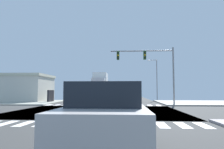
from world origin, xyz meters
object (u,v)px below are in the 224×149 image
bank_building (5,88)px  sedan_queued_3 (94,95)px  street_lamp (155,75)px  traffic_signal_mast (149,62)px  sedan_inner_6 (83,94)px  box_truck_outer_1 (100,86)px  sedan_leading_4 (109,93)px  suv_trailing_1 (91,92)px  sedan_nearside_1 (107,114)px

bank_building → sedan_queued_3: 15.04m
street_lamp → bank_building: (-24.67, -6.75, -2.37)m
traffic_signal_mast → bank_building: (-22.00, 7.27, -3.01)m
bank_building → sedan_inner_6: 12.38m
box_truck_outer_1 → sedan_leading_4: bearing=-90.0°
sedan_queued_3 → sedan_inner_6: (-3.00, 6.70, 0.00)m
bank_building → suv_trailing_1: bank_building is taller
street_lamp → sedan_inner_6: size_ratio=1.74×
bank_building → sedan_inner_6: bank_building is taller
bank_building → suv_trailing_1: size_ratio=3.36×
traffic_signal_mast → street_lamp: bearing=79.2°
street_lamp → sedan_inner_6: street_lamp is taller
sedan_inner_6 → street_lamp: bearing=-167.3°
suv_trailing_1 → sedan_queued_3: bearing=101.1°
bank_building → sedan_queued_3: bank_building is taller
traffic_signal_mast → sedan_leading_4: size_ratio=1.77×
street_lamp → bank_building: street_lamp is taller
street_lamp → suv_trailing_1: 14.48m
box_truck_outer_1 → sedan_queued_3: bearing=90.0°
bank_building → box_truck_outer_1: size_ratio=2.14×
sedan_nearside_1 → sedan_leading_4: same height
street_lamp → box_truck_outer_1: street_lamp is taller
sedan_queued_3 → suv_trailing_1: size_ratio=0.93×
suv_trailing_1 → sedan_inner_6: suv_trailing_1 is taller
street_lamp → box_truck_outer_1: (-9.94, -2.68, -1.95)m
street_lamp → sedan_nearside_1: 35.40m
bank_building → sedan_nearside_1: 33.69m
street_lamp → box_truck_outer_1: size_ratio=1.04×
traffic_signal_mast → box_truck_outer_1: traffic_signal_mast is taller
sedan_inner_6 → sedan_queued_3: bearing=114.1°
street_lamp → sedan_leading_4: (-9.94, 15.97, -3.40)m
sedan_queued_3 → street_lamp: bearing=-136.0°
traffic_signal_mast → box_truck_outer_1: bearing=122.7°
sedan_queued_3 → sedan_leading_4: size_ratio=1.00×
sedan_leading_4 → sedan_inner_6: (-3.00, -18.88, 0.00)m
sedan_leading_4 → suv_trailing_1: bearing=73.7°
sedan_queued_3 → suv_trailing_1: (-3.00, 15.32, 0.28)m
bank_building → sedan_leading_4: bearing=57.0°
sedan_nearside_1 → sedan_inner_6: 32.58m
traffic_signal_mast → bank_building: 23.37m
street_lamp → suv_trailing_1: street_lamp is taller
sedan_queued_3 → box_truck_outer_1: size_ratio=0.60×
traffic_signal_mast → bank_building: bearing=161.7°
suv_trailing_1 → box_truck_outer_1: box_truck_outer_1 is taller
sedan_nearside_1 → box_truck_outer_1: (-4.00, 32.05, 1.45)m
traffic_signal_mast → sedan_nearside_1: size_ratio=1.77×
bank_building → sedan_nearside_1: bearing=-56.2°
bank_building → sedan_inner_6: (11.73, 3.83, -1.02)m
street_lamp → traffic_signal_mast: bearing=-100.8°
street_lamp → box_truck_outer_1: 10.48m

